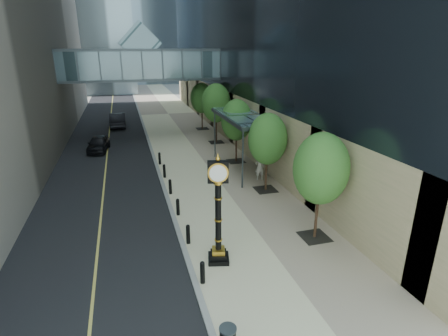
{
  "coord_description": "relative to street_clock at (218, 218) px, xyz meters",
  "views": [
    {
      "loc": [
        -5.18,
        -10.79,
        9.24
      ],
      "look_at": [
        0.03,
        7.32,
        2.69
      ],
      "focal_mm": 28.0,
      "sensor_mm": 36.0,
      "label": 1
    }
  ],
  "objects": [
    {
      "name": "entrance_canopy",
      "position": [
        5.14,
        11.65,
        1.98
      ],
      "size": [
        3.0,
        8.0,
        4.38
      ],
      "color": "#383F44",
      "rests_on": "ground"
    },
    {
      "name": "ground",
      "position": [
        1.66,
        -2.35,
        -2.21
      ],
      "size": [
        320.0,
        320.0,
        0.0
      ],
      "primitive_type": "plane",
      "color": "gray",
      "rests_on": "ground"
    },
    {
      "name": "street_trees",
      "position": [
        5.26,
        13.92,
        1.53
      ],
      "size": [
        2.86,
        28.62,
        5.88
      ],
      "color": "black",
      "rests_on": "sidewalk"
    },
    {
      "name": "curb",
      "position": [
        -1.34,
        37.65,
        -2.17
      ],
      "size": [
        0.25,
        180.0,
        0.07
      ],
      "primitive_type": "cube",
      "color": "gray",
      "rests_on": "ground"
    },
    {
      "name": "skywalk",
      "position": [
        -1.34,
        25.65,
        5.5
      ],
      "size": [
        17.0,
        4.2,
        5.8
      ],
      "color": "slate",
      "rests_on": "ground"
    },
    {
      "name": "sidewalk",
      "position": [
        2.66,
        37.65,
        -2.18
      ],
      "size": [
        8.0,
        180.0,
        0.06
      ],
      "primitive_type": "cube",
      "color": "beige",
      "rests_on": "ground"
    },
    {
      "name": "street_clock",
      "position": [
        0.0,
        0.0,
        0.0
      ],
      "size": [
        1.12,
        1.12,
        4.96
      ],
      "rotation": [
        0.0,
        0.0,
        -0.24
      ],
      "color": "black",
      "rests_on": "sidewalk"
    },
    {
      "name": "road",
      "position": [
        -5.34,
        37.65,
        -2.2
      ],
      "size": [
        8.0,
        180.0,
        0.02
      ],
      "primitive_type": "cube",
      "color": "black",
      "rests_on": "ground"
    },
    {
      "name": "car_near",
      "position": [
        -6.08,
        20.32,
        -1.48
      ],
      "size": [
        2.18,
        4.32,
        1.41
      ],
      "primitive_type": "imported",
      "rotation": [
        0.0,
        0.0,
        -0.13
      ],
      "color": "black",
      "rests_on": "road"
    },
    {
      "name": "bollard_row",
      "position": [
        -1.04,
        6.65,
        -1.7
      ],
      "size": [
        0.2,
        16.2,
        0.9
      ],
      "color": "black",
      "rests_on": "sidewalk"
    },
    {
      "name": "pedestrian",
      "position": [
        5.58,
        9.1,
        -1.2
      ],
      "size": [
        0.72,
        0.5,
        1.9
      ],
      "primitive_type": "imported",
      "rotation": [
        0.0,
        0.0,
        3.08
      ],
      "color": "beige",
      "rests_on": "sidewalk"
    },
    {
      "name": "car_far",
      "position": [
        -4.33,
        30.8,
        -1.34
      ],
      "size": [
        1.83,
        5.17,
        1.7
      ],
      "primitive_type": "imported",
      "rotation": [
        0.0,
        0.0,
        3.14
      ],
      "color": "black",
      "rests_on": "road"
    }
  ]
}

